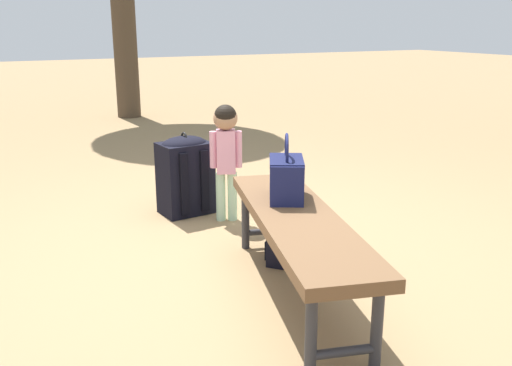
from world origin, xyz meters
name	(u,v)px	position (x,y,z in m)	size (l,w,h in m)	color
ground_plane	(245,253)	(0.00, 0.00, 0.00)	(40.00, 40.00, 0.00)	#8C704C
park_bench	(298,226)	(-0.63, 0.01, 0.39)	(1.65, 0.81, 0.45)	brown
handbag	(286,177)	(-0.36, -0.08, 0.58)	(0.37, 0.31, 0.37)	#191E4C
child_standing	(226,145)	(0.62, -0.15, 0.56)	(0.17, 0.22, 0.85)	#B2D8B2
backpack_large	(185,173)	(0.91, 0.05, 0.31)	(0.36, 0.40, 0.62)	black
backpack_small	(281,241)	(-0.24, -0.12, 0.15)	(0.21, 0.21, 0.29)	black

